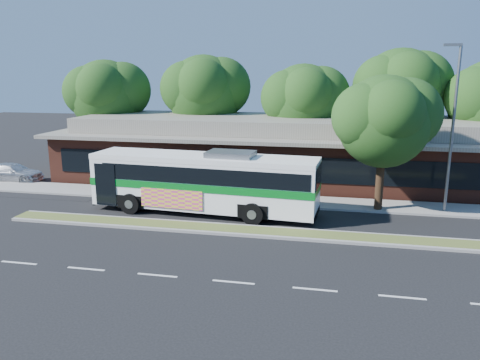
{
  "coord_description": "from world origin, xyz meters",
  "views": [
    {
      "loc": [
        3.46,
        -20.7,
        7.63
      ],
      "look_at": [
        -1.42,
        3.13,
        2.0
      ],
      "focal_mm": 35.0,
      "sensor_mm": 36.0,
      "label": 1
    }
  ],
  "objects_px": {
    "sidewalk_tree": "(391,119)",
    "sedan": "(13,172)",
    "transit_bus": "(205,178)",
    "lamp_post": "(452,124)"
  },
  "relations": [
    {
      "from": "transit_bus",
      "to": "sidewalk_tree",
      "type": "height_order",
      "value": "sidewalk_tree"
    },
    {
      "from": "sedan",
      "to": "transit_bus",
      "type": "bearing_deg",
      "value": -109.18
    },
    {
      "from": "transit_bus",
      "to": "sedan",
      "type": "relative_size",
      "value": 2.9
    },
    {
      "from": "sidewalk_tree",
      "to": "sedan",
      "type": "bearing_deg",
      "value": 174.82
    },
    {
      "from": "transit_bus",
      "to": "sidewalk_tree",
      "type": "distance_m",
      "value": 10.57
    },
    {
      "from": "lamp_post",
      "to": "sidewalk_tree",
      "type": "height_order",
      "value": "lamp_post"
    },
    {
      "from": "transit_bus",
      "to": "sedan",
      "type": "distance_m",
      "value": 16.31
    },
    {
      "from": "lamp_post",
      "to": "sedan",
      "type": "bearing_deg",
      "value": 175.97
    },
    {
      "from": "sidewalk_tree",
      "to": "transit_bus",
      "type": "bearing_deg",
      "value": -166.35
    },
    {
      "from": "transit_bus",
      "to": "sidewalk_tree",
      "type": "relative_size",
      "value": 1.69
    }
  ]
}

